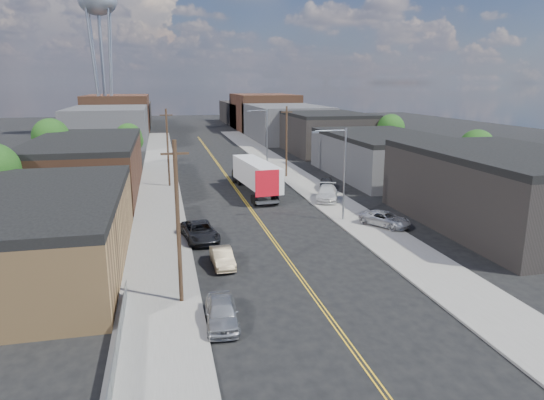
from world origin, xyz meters
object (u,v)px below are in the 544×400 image
water_tower (98,7)px  car_left_a (222,312)px  car_left_c (200,232)px  car_right_lot_a (385,219)px  car_right_lot_c (326,183)px  semi_truck (254,174)px  car_right_lot_b (327,193)px  car_ahead_truck (242,175)px  car_left_b (222,257)px

water_tower → car_left_a: bearing=-81.3°
car_left_c → car_right_lot_a: size_ratio=1.16×
water_tower → car_left_a: (15.86, -103.32, -29.89)m
car_right_lot_a → water_tower: bearing=78.6°
car_left_c → car_right_lot_c: bearing=36.7°
semi_truck → car_right_lot_a: size_ratio=3.25×
car_right_lot_b → car_right_lot_c: car_right_lot_b is taller
semi_truck → car_right_lot_c: 9.25m
car_left_c → car_ahead_truck: (7.78, 25.13, 0.04)m
car_left_b → car_ahead_truck: (6.65, 31.53, 0.15)m
water_tower → car_right_lot_a: (33.00, -88.05, -29.82)m
car_left_b → water_tower: bearing=98.2°
car_right_lot_c → car_left_c: bearing=-116.6°
water_tower → car_right_lot_b: bearing=-68.0°
car_left_c → car_ahead_truck: bearing=65.1°
car_left_b → car_left_c: (-1.13, 6.40, 0.11)m
water_tower → car_left_a: 108.72m
car_ahead_truck → car_right_lot_c: bearing=-35.1°
car_right_lot_c → water_tower: bearing=133.9°
water_tower → car_right_lot_a: bearing=-69.5°
semi_truck → car_right_lot_a: semi_truck is taller
water_tower → car_right_lot_c: size_ratio=8.89×
car_left_c → semi_truck: bearing=57.7°
semi_truck → car_ahead_truck: size_ratio=2.68×
car_right_lot_c → car_ahead_truck: size_ratio=0.70×
car_right_lot_a → car_left_a: bearing=-170.3°
water_tower → car_right_lot_c: 84.04m
car_left_a → water_tower: bearing=102.3°
car_right_lot_c → car_ahead_truck: car_ahead_truck is taller
car_right_lot_b → car_ahead_truck: 15.96m
car_ahead_truck → car_right_lot_a: bearing=-62.8°
car_left_c → car_right_lot_b: bearing=28.2°
car_left_a → car_left_c: 15.27m
car_left_c → car_right_lot_a: car_left_c is taller
water_tower → car_left_a: size_ratio=8.32×
water_tower → car_left_c: 94.33m
car_left_a → car_right_lot_a: car_left_a is taller
semi_truck → car_left_c: size_ratio=2.81×
car_left_a → car_left_b: size_ratio=1.09×
car_left_b → car_right_lot_b: 22.41m
car_left_a → car_right_lot_c: (17.14, 32.01, 0.10)m
water_tower → car_ahead_truck: water_tower is taller
car_right_lot_b → car_left_b: bearing=-107.8°
car_left_b → car_right_lot_b: (14.10, 17.41, 0.29)m
semi_truck → car_left_b: (-6.90, -23.89, -1.66)m
car_right_lot_a → car_left_b: bearing=169.8°
car_left_a → car_right_lot_c: size_ratio=1.07×
semi_truck → car_left_a: 33.77m
water_tower → semi_truck: 79.70m
water_tower → semi_truck: water_tower is taller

